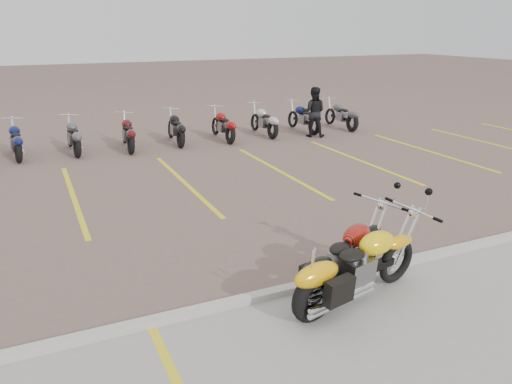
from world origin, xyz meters
The scene contains 7 objects.
ground centered at (0.00, 0.00, 0.00)m, with size 100.00×100.00×0.00m, color brown.
curb centered at (0.00, -2.00, 0.06)m, with size 60.00×0.18×0.12m, color #ADAAA3.
parking_stripes centered at (0.00, 4.00, 0.00)m, with size 38.00×5.50×0.01m, color yellow, non-canonical shape.
yellow_cruiser centered at (0.51, -2.59, 0.50)m, with size 2.44×0.70×1.02m.
flame_cruiser centered at (0.49, -2.25, 0.48)m, with size 2.18×1.21×0.98m.
person_b centered at (5.89, 7.52, 0.89)m, with size 0.86×0.67×1.78m, color black.
bg_bike_row centered at (-0.60, 8.63, 0.55)m, with size 17.18×2.01×1.10m.
Camera 1 is at (-3.42, -7.80, 3.81)m, focal length 35.00 mm.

